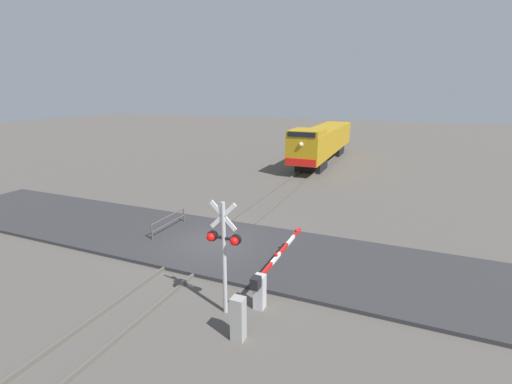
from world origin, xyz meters
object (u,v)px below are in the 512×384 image
at_px(locomotive, 323,142).
at_px(crossing_signal, 224,246).
at_px(utility_cabinet, 238,319).
at_px(crossing_gate, 266,278).
at_px(guard_railing, 169,221).

distance_m(locomotive, crossing_signal, 27.92).
xyz_separation_m(locomotive, utility_cabinet, (4.03, -28.82, -1.41)).
height_order(crossing_signal, crossing_gate, crossing_signal).
distance_m(crossing_gate, guard_railing, 7.99).
relative_size(locomotive, utility_cabinet, 12.26).
xyz_separation_m(utility_cabinet, guard_railing, (-7.02, 6.22, -0.08)).
relative_size(crossing_gate, utility_cabinet, 3.79).
xyz_separation_m(locomotive, crossing_signal, (3.03, -27.75, 0.32)).
relative_size(crossing_gate, guard_railing, 1.88).
relative_size(crossing_signal, crossing_gate, 0.73).
bearing_deg(crossing_signal, crossing_gate, 53.24).
bearing_deg(crossing_gate, utility_cabinet, -89.21).
bearing_deg(guard_railing, crossing_gate, -28.91).
height_order(locomotive, crossing_signal, locomotive).
distance_m(locomotive, utility_cabinet, 29.13).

